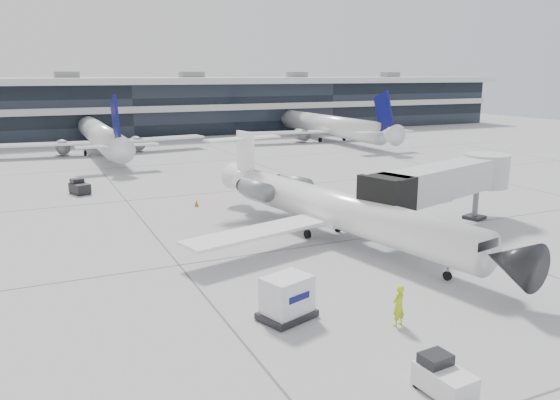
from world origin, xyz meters
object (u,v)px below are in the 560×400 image
baggage_tug (443,378)px  cargo_uld (287,298)px  jet_bridge (449,180)px  regional_jet (333,208)px  ramp_worker (399,306)px

baggage_tug → cargo_uld: bearing=102.2°
jet_bridge → cargo_uld: bearing=-170.7°
baggage_tug → jet_bridge: bearing=43.7°
regional_jet → baggage_tug: (-6.36, -19.25, -1.72)m
regional_jet → baggage_tug: size_ratio=12.65×
jet_bridge → regional_jet: bearing=153.2°
ramp_worker → cargo_uld: cargo_uld is taller
regional_jet → ramp_worker: regional_jet is taller
regional_jet → cargo_uld: size_ratio=9.60×
ramp_worker → cargo_uld: size_ratio=0.66×
regional_jet → baggage_tug: regional_jet is taller
cargo_uld → ramp_worker: bearing=-51.5°
regional_jet → jet_bridge: size_ratio=1.82×
jet_bridge → ramp_worker: bearing=-155.9°
cargo_uld → regional_jet: bearing=32.2°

